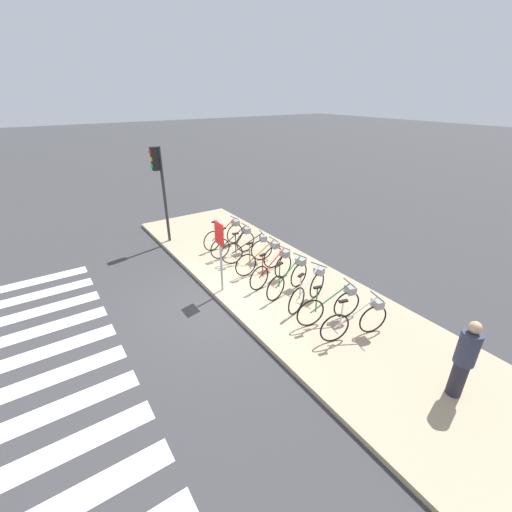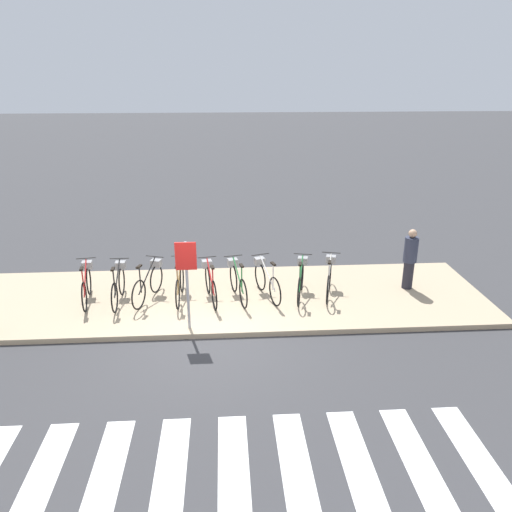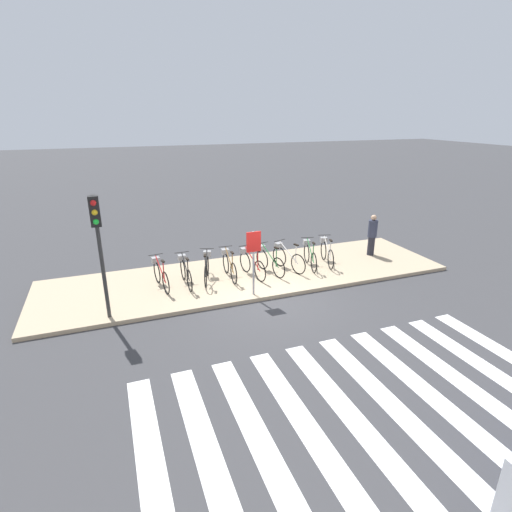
% 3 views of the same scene
% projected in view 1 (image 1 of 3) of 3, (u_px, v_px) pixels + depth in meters
% --- Properties ---
extents(ground_plane, '(120.00, 120.00, 0.00)m').
position_uv_depth(ground_plane, '(220.00, 304.00, 8.99)').
color(ground_plane, '#38383A').
extents(sidewalk, '(13.58, 3.73, 0.12)m').
position_uv_depth(sidewalk, '(277.00, 282.00, 9.90)').
color(sidewalk, tan).
rests_on(sidewalk, ground_plane).
extents(parked_bicycle_0, '(0.46, 1.67, 1.03)m').
position_uv_depth(parked_bicycle_0, '(226.00, 234.00, 11.86)').
color(parked_bicycle_0, black).
rests_on(parked_bicycle_0, sidewalk).
extents(parked_bicycle_1, '(0.46, 1.68, 1.03)m').
position_uv_depth(parked_bicycle_1, '(235.00, 242.00, 11.25)').
color(parked_bicycle_1, black).
rests_on(parked_bicycle_1, sidewalk).
extents(parked_bicycle_2, '(0.64, 1.61, 1.03)m').
position_uv_depth(parked_bicycle_2, '(250.00, 249.00, 10.76)').
color(parked_bicycle_2, black).
rests_on(parked_bicycle_2, sidewalk).
extents(parked_bicycle_3, '(0.46, 1.68, 1.03)m').
position_uv_depth(parked_bicycle_3, '(262.00, 257.00, 10.20)').
color(parked_bicycle_3, black).
rests_on(parked_bicycle_3, sidewalk).
extents(parked_bicycle_4, '(0.48, 1.66, 1.03)m').
position_uv_depth(parked_bicycle_4, '(274.00, 268.00, 9.59)').
color(parked_bicycle_4, black).
rests_on(parked_bicycle_4, sidewalk).
extents(parked_bicycle_5, '(0.53, 1.65, 1.03)m').
position_uv_depth(parked_bicycle_5, '(290.00, 277.00, 9.12)').
color(parked_bicycle_5, black).
rests_on(parked_bicycle_5, sidewalk).
extents(parked_bicycle_6, '(0.63, 1.61, 1.03)m').
position_uv_depth(parked_bicycle_6, '(309.00, 288.00, 8.62)').
color(parked_bicycle_6, black).
rests_on(parked_bicycle_6, sidewalk).
extents(parked_bicycle_7, '(0.54, 1.64, 1.03)m').
position_uv_depth(parked_bicycle_7, '(333.00, 304.00, 7.96)').
color(parked_bicycle_7, black).
rests_on(parked_bicycle_7, sidewalk).
extents(parked_bicycle_8, '(0.58, 1.63, 1.03)m').
position_uv_depth(parked_bicycle_8, '(358.00, 319.00, 7.45)').
color(parked_bicycle_8, black).
rests_on(parked_bicycle_8, sidewalk).
extents(pedestrian, '(0.34, 0.34, 1.57)m').
position_uv_depth(pedestrian, '(465.00, 358.00, 5.84)').
color(pedestrian, '#23232D').
rests_on(pedestrian, sidewalk).
extents(traffic_light, '(0.24, 0.40, 3.31)m').
position_uv_depth(traffic_light, '(159.00, 175.00, 11.41)').
color(traffic_light, '#2D2D2D').
rests_on(traffic_light, sidewalk).
extents(sign_post, '(0.44, 0.07, 1.97)m').
position_uv_depth(sign_post, '(220.00, 245.00, 8.81)').
color(sign_post, '#99999E').
rests_on(sign_post, sidewalk).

